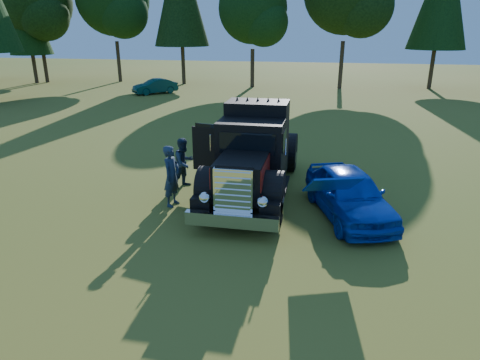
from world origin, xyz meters
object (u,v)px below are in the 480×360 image
spectator_far (184,163)px  diamond_t_truck (253,158)px  spectator_near (172,176)px  hotrod_coupe (349,193)px  distant_teal_car (155,86)px

spectator_far → diamond_t_truck: bearing=-66.1°
diamond_t_truck → spectator_near: 2.72m
diamond_t_truck → spectator_far: bearing=173.5°
spectator_far → hotrod_coupe: bearing=-74.4°
distant_teal_car → hotrod_coupe: bearing=-11.0°
hotrod_coupe → spectator_far: 5.74m
diamond_t_truck → spectator_far: diamond_t_truck is taller
spectator_far → distant_teal_car: spectator_far is taller
hotrod_coupe → distant_teal_car: (-14.91, 22.21, -0.12)m
hotrod_coupe → spectator_near: (-5.40, -0.21, 0.24)m
spectator_far → distant_teal_car: bearing=54.7°
diamond_t_truck → distant_teal_car: 24.13m
distant_teal_car → spectator_far: bearing=-20.6°
diamond_t_truck → hotrod_coupe: size_ratio=1.57×
hotrod_coupe → distant_teal_car: size_ratio=1.24×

